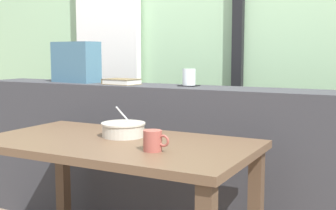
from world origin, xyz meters
The scene contains 11 objects.
outdoor_backdrop centered at (0.00, 1.22, 1.40)m, with size 4.80×0.08×2.80m, color #9EC699.
curtain_left_panel centered at (-0.90, 1.12, 1.25)m, with size 0.56×0.06×2.50m, color white.
window_divider_post centered at (0.14, 1.15, 1.30)m, with size 0.07×0.05×2.60m, color black.
dark_console_ledge centered at (0.00, 0.55, 0.44)m, with size 2.80×0.32×0.89m, color #38383D.
breakfast_table centered at (0.00, -0.08, 0.59)m, with size 1.24×0.68×0.69m.
coaster_square centered at (0.04, 0.59, 0.89)m, with size 0.10×0.10×0.01m, color black.
juice_glass centered at (0.04, 0.59, 0.94)m, with size 0.08×0.08×0.10m.
closed_book centered at (-0.38, 0.53, 0.91)m, with size 0.22×0.16×0.03m.
throw_pillow centered at (-0.74, 0.55, 1.02)m, with size 0.32×0.14×0.26m, color #426B84.
soup_bowl centered at (-0.02, 0.01, 0.72)m, with size 0.21×0.21×0.15m.
ceramic_mug centered at (0.25, -0.19, 0.73)m, with size 0.11×0.08×0.08m.
Camera 1 is at (1.13, -1.71, 1.08)m, focal length 47.47 mm.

